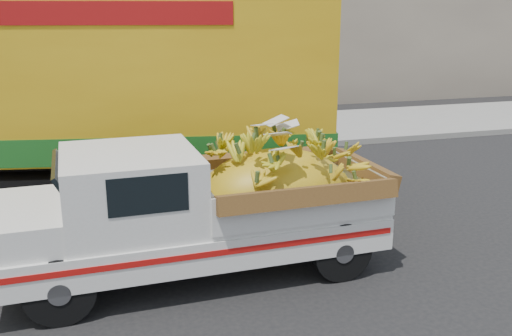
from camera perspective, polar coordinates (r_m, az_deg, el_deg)
name	(u,v)px	position (r m, az deg, el deg)	size (l,w,h in m)	color
ground	(67,296)	(7.57, -18.39, -12.04)	(100.00, 100.00, 0.00)	black
curb	(74,161)	(13.64, -17.78, 0.71)	(60.00, 0.25, 0.15)	gray
sidewalk	(75,141)	(15.68, -17.68, 2.58)	(60.00, 4.00, 0.14)	gray
building_right	(413,19)	(26.02, 15.45, 14.18)	(14.00, 6.00, 6.00)	gray
pickup_truck	(221,204)	(7.53, -3.51, -3.64)	(4.99, 1.97, 1.73)	black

